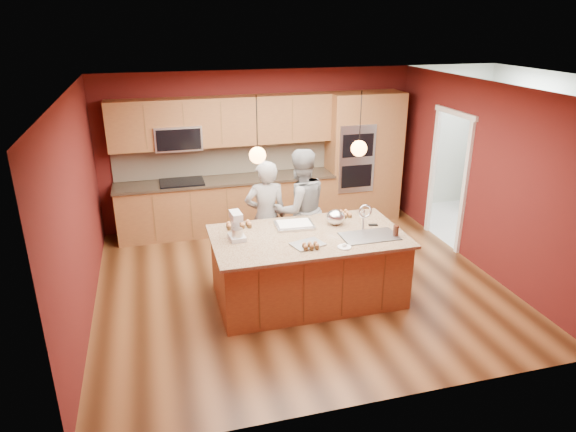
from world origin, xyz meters
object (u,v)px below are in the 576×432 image
object	(u,v)px
island	(309,266)
stand_mixer	(236,228)
person_left	(266,217)
person_right	(300,209)
mixing_bowl	(336,217)

from	to	relation	value
island	stand_mixer	distance (m)	1.10
person_left	person_right	distance (m)	0.51
mixing_bowl	stand_mixer	bearing A→B (deg)	-173.91
person_left	stand_mixer	distance (m)	1.03
person_left	mixing_bowl	xyz separation A→B (m)	(0.81, -0.68, 0.17)
person_right	stand_mixer	xyz separation A→B (m)	(-1.07, -0.83, 0.16)
island	person_right	world-z (taller)	person_right
island	mixing_bowl	bearing A→B (deg)	30.45
person_left	person_right	xyz separation A→B (m)	(0.50, 0.00, 0.06)
person_right	mixing_bowl	bearing A→B (deg)	103.77
person_left	stand_mixer	world-z (taller)	person_left
island	stand_mixer	xyz separation A→B (m)	(-0.92, 0.12, 0.60)
stand_mixer	mixing_bowl	xyz separation A→B (m)	(1.37, 0.15, -0.06)
island	stand_mixer	size ratio (longest dim) A/B	6.84
mixing_bowl	island	bearing A→B (deg)	-149.55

